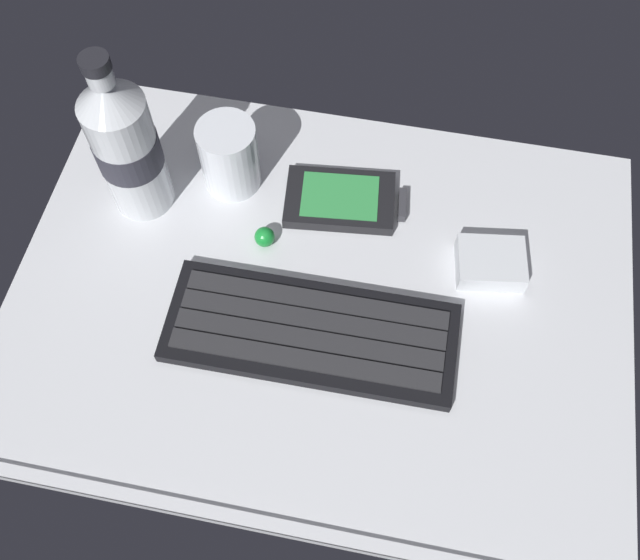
% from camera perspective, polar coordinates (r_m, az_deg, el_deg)
% --- Properties ---
extents(ground_plane, '(0.64, 0.48, 0.03)m').
position_cam_1_polar(ground_plane, '(0.74, -0.03, -1.61)').
color(ground_plane, silver).
extents(keyboard, '(0.29, 0.11, 0.02)m').
position_cam_1_polar(keyboard, '(0.70, -0.69, -4.27)').
color(keyboard, black).
rests_on(keyboard, ground_plane).
extents(handheld_device, '(0.13, 0.09, 0.02)m').
position_cam_1_polar(handheld_device, '(0.78, 2.09, 6.45)').
color(handheld_device, black).
rests_on(handheld_device, ground_plane).
extents(juice_cup, '(0.06, 0.06, 0.09)m').
position_cam_1_polar(juice_cup, '(0.78, -7.33, 9.75)').
color(juice_cup, silver).
rests_on(juice_cup, ground_plane).
extents(water_bottle, '(0.07, 0.07, 0.21)m').
position_cam_1_polar(water_bottle, '(0.75, -15.44, 10.46)').
color(water_bottle, silver).
rests_on(water_bottle, ground_plane).
extents(charger_block, '(0.08, 0.07, 0.02)m').
position_cam_1_polar(charger_block, '(0.76, 13.65, 1.34)').
color(charger_block, silver).
rests_on(charger_block, ground_plane).
extents(trackball_mouse, '(0.02, 0.02, 0.02)m').
position_cam_1_polar(trackball_mouse, '(0.75, -4.51, 3.50)').
color(trackball_mouse, '#198C33').
rests_on(trackball_mouse, ground_plane).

